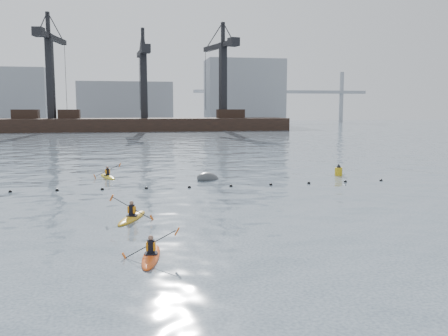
# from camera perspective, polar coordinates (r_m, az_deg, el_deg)

# --- Properties ---
(float_line) EXTENTS (33.24, 0.73, 0.24)m
(float_line) POSITION_cam_1_polar(r_m,az_deg,el_deg) (33.71, -6.78, -2.34)
(float_line) COLOR black
(float_line) RESTS_ON ground
(barge_pier) EXTENTS (72.00, 19.30, 29.50)m
(barge_pier) POSITION_cam_1_polar(r_m,az_deg,el_deg) (120.71, -9.64, 5.35)
(barge_pier) COLOR black
(barge_pier) RESTS_ON ground
(skyline) EXTENTS (141.00, 28.00, 22.00)m
(skyline) POSITION_cam_1_polar(r_m,az_deg,el_deg) (161.02, -9.14, 8.42)
(skyline) COLOR gray
(skyline) RESTS_ON ground
(kayaker_0) EXTENTS (2.17, 3.15, 1.28)m
(kayaker_0) POSITION_cam_1_polar(r_m,az_deg,el_deg) (18.32, -8.77, -10.34)
(kayaker_0) COLOR #DB4B14
(kayaker_0) RESTS_ON ground
(kayaker_3) EXTENTS (2.23, 3.36, 1.36)m
(kayaker_3) POSITION_cam_1_polar(r_m,az_deg,el_deg) (24.63, -11.02, -5.81)
(kayaker_3) COLOR gold
(kayaker_3) RESTS_ON ground
(kayaker_5) EXTENTS (2.19, 3.31, 1.26)m
(kayaker_5) POSITION_cam_1_polar(r_m,az_deg,el_deg) (39.69, -13.83, -0.96)
(kayaker_5) COLOR gold
(kayaker_5) RESTS_ON ground
(mooring_buoy) EXTENTS (2.71, 2.55, 1.56)m
(mooring_buoy) POSITION_cam_1_polar(r_m,az_deg,el_deg) (37.47, -1.91, -1.38)
(mooring_buoy) COLOR #3E4143
(mooring_buoy) RESTS_ON ground
(nav_buoy) EXTENTS (0.62, 0.62, 1.14)m
(nav_buoy) POSITION_cam_1_polar(r_m,az_deg,el_deg) (40.76, 13.61, -0.40)
(nav_buoy) COLOR gold
(nav_buoy) RESTS_ON ground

